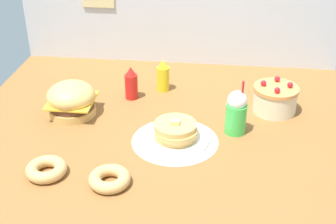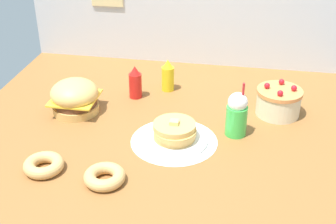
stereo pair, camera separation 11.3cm
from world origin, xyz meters
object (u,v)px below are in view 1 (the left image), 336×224
layer_cake (275,99)px  ketchup_bottle (131,84)px  burger (72,100)px  donut_pink_glaze (46,169)px  cream_soda_cup (236,112)px  mustard_bottle (163,76)px  donut_chocolate (110,179)px  pancake_stack (175,133)px

layer_cake → ketchup_bottle: bearing=175.8°
ketchup_bottle → burger: bearing=-141.4°
layer_cake → ketchup_bottle: size_ratio=1.25×
ketchup_bottle → donut_pink_glaze: (-0.23, -0.75, -0.06)m
ketchup_bottle → cream_soda_cup: cream_soda_cup is taller
mustard_bottle → layer_cake: bearing=-16.1°
layer_cake → mustard_bottle: bearing=163.9°
layer_cake → ketchup_bottle: ketchup_bottle is taller
layer_cake → ketchup_bottle: 0.79m
ketchup_bottle → mustard_bottle: bearing=36.5°
layer_cake → cream_soda_cup: (-0.21, -0.24, 0.04)m
burger → donut_pink_glaze: bearing=-85.2°
burger → ketchup_bottle: (0.28, 0.22, 0.00)m
ketchup_bottle → layer_cake: bearing=-4.2°
layer_cake → mustard_bottle: size_ratio=1.25×
cream_soda_cup → donut_chocolate: cream_soda_cup is taller
layer_cake → donut_chocolate: bearing=-135.6°
burger → layer_cake: bearing=8.6°
pancake_stack → mustard_bottle: 0.56m
burger → ketchup_bottle: size_ratio=1.33×
pancake_stack → donut_chocolate: pancake_stack is taller
pancake_stack → donut_pink_glaze: size_ratio=1.83×
layer_cake → pancake_stack: bearing=-144.0°
pancake_stack → ketchup_bottle: ketchup_bottle is taller
mustard_bottle → cream_soda_cup: cream_soda_cup is taller
ketchup_bottle → mustard_bottle: size_ratio=1.00×
burger → ketchup_bottle: 0.36m
cream_soda_cup → mustard_bottle: bearing=134.6°
layer_cake → donut_pink_glaze: bearing=-146.0°
burger → pancake_stack: burger is taller
layer_cake → cream_soda_cup: size_ratio=0.83×
pancake_stack → donut_chocolate: 0.43m
ketchup_bottle → cream_soda_cup: size_ratio=0.67×
cream_soda_cup → layer_cake: bearing=48.9°
mustard_bottle → burger: bearing=-142.2°
mustard_bottle → donut_chocolate: 0.91m
burger → donut_chocolate: bearing=-59.4°
ketchup_bottle → cream_soda_cup: bearing=-27.4°
burger → mustard_bottle: (0.44, 0.34, 0.00)m
pancake_stack → donut_pink_glaze: (-0.53, -0.33, -0.02)m
layer_cake → mustard_bottle: 0.65m
cream_soda_cup → donut_pink_glaze: bearing=-151.1°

